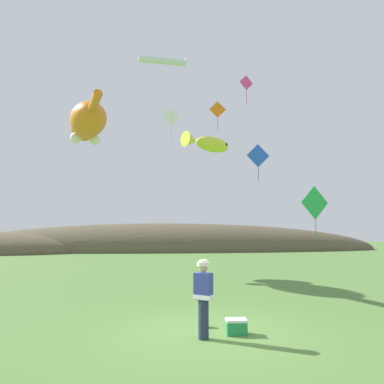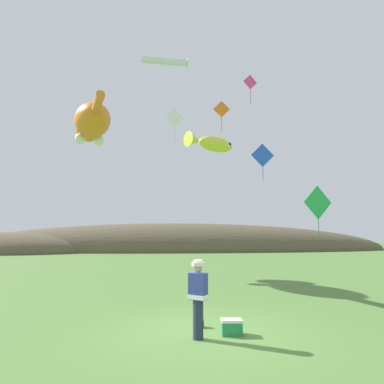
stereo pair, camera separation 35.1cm
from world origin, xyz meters
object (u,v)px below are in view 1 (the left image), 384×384
Objects in this scene: kite_tube_streamer at (163,61)px; kite_diamond_green at (315,203)px; kite_diamond_blue at (258,156)px; kite_diamond_pink at (246,83)px; kite_spool at (205,323)px; picnic_cooler at (236,327)px; kite_giant_cat at (87,123)px; kite_diamond_white at (171,118)px; kite_fish_windsock at (208,143)px; kite_diamond_orange at (218,110)px; festival_attendant at (203,296)px.

kite_tube_streamer is 0.99× the size of kite_diamond_green.
kite_diamond_pink is (-1.02, -1.17, 4.40)m from kite_diamond_blue.
picnic_cooler is at bearing -45.47° from kite_spool.
picnic_cooler is at bearing -106.76° from kite_diamond_pink.
kite_giant_cat is (-6.06, 11.70, 8.56)m from picnic_cooler.
kite_diamond_white is at bearing 80.82° from kite_tube_streamer.
kite_spool is 12.61m from kite_fish_windsock.
kite_giant_cat is 4.95m from kite_diamond_white.
kite_diamond_pink is at bearing 35.00° from kite_tube_streamer.
kite_spool is at bearing -87.57° from kite_diamond_white.
kite_diamond_orange is at bearing 78.14° from kite_spool.
kite_diamond_green is (4.22, -4.33, -3.75)m from kite_fish_windsock.
kite_diamond_blue is (6.31, 4.88, -3.71)m from kite_tube_streamer.
kite_spool is at bearing -63.91° from kite_giant_cat.
kite_giant_cat reaches higher than kite_fish_windsock.
kite_diamond_blue is at bearing 94.94° from kite_diamond_green.
kite_tube_streamer is at bearing -142.27° from kite_diamond_blue.
festival_attendant is at bearing -66.34° from kite_giant_cat.
kite_diamond_orange reaches higher than kite_spool.
kite_spool is at bearing -99.08° from kite_fish_windsock.
kite_diamond_pink reaches higher than festival_attendant.
kite_diamond_green is at bearing -63.94° from kite_diamond_orange.
kite_tube_streamer is 1.20× the size of kite_diamond_orange.
kite_tube_streamer is 6.50m from kite_diamond_pink.
kite_diamond_orange is at bearing 9.87° from kite_giant_cat.
kite_fish_windsock is 5.13m from kite_diamond_pink.
kite_spool is at bearing -110.72° from kite_diamond_pink.
kite_diamond_pink is at bearing 69.28° from kite_spool.
kite_diamond_pink is (-1.59, 5.45, 8.00)m from kite_diamond_green.
kite_giant_cat reaches higher than picnic_cooler.
kite_tube_streamer reaches higher than kite_fish_windsock.
kite_tube_streamer is (-1.04, 7.54, 10.89)m from kite_spool.
kite_diamond_orange is at bearing 23.70° from kite_diamond_white.
kite_spool is 15.29m from kite_diamond_blue.
kite_diamond_white is (4.93, 0.04, 0.47)m from kite_giant_cat.
kite_diamond_green is 1.21× the size of kite_diamond_orange.
kite_tube_streamer is at bearing 95.94° from festival_attendant.
kite_diamond_blue reaches higher than kite_fish_windsock.
kite_fish_windsock is 1.31× the size of kite_diamond_blue.
kite_diamond_white is at bearing 0.49° from kite_giant_cat.
kite_diamond_pink is at bearing -35.34° from kite_diamond_orange.
kite_tube_streamer is 0.99× the size of kite_diamond_blue.
festival_attendant is 14.57m from kite_diamond_white.
kite_spool is at bearing 134.53° from picnic_cooler.
kite_diamond_pink is at bearing -130.84° from kite_diamond_blue.
kite_diamond_blue is at bearing 0.13° from kite_diamond_orange.
kite_diamond_orange is 3.54m from kite_diamond_white.
kite_diamond_pink is (4.26, 11.25, 11.58)m from kite_spool.
kite_spool is 0.09× the size of kite_tube_streamer.
kite_tube_streamer is at bearing -38.62° from kite_giant_cat.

